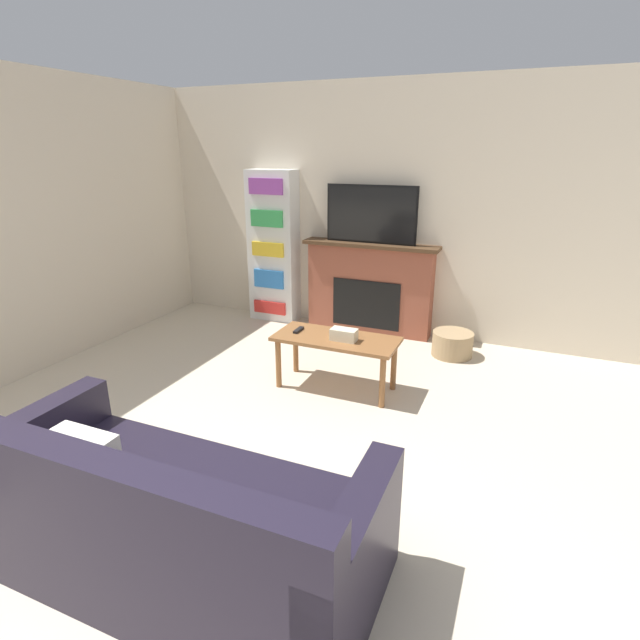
% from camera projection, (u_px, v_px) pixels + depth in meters
% --- Properties ---
extents(wall_back, '(6.42, 0.06, 2.70)m').
position_uv_depth(wall_back, '(389.00, 212.00, 5.45)').
color(wall_back, beige).
rests_on(wall_back, ground_plane).
extents(wall_side, '(0.06, 5.45, 2.70)m').
position_uv_depth(wall_side, '(27.00, 226.00, 4.50)').
color(wall_side, beige).
rests_on(wall_side, ground_plane).
extents(fireplace, '(1.52, 0.28, 1.03)m').
position_uv_depth(fireplace, '(369.00, 287.00, 5.65)').
color(fireplace, brown).
rests_on(fireplace, ground_plane).
extents(tv, '(1.01, 0.03, 0.62)m').
position_uv_depth(tv, '(371.00, 214.00, 5.37)').
color(tv, black).
rests_on(tv, fireplace).
extents(couch, '(2.04, 0.93, 0.86)m').
position_uv_depth(couch, '(170.00, 522.00, 2.44)').
color(couch, black).
rests_on(couch, ground_plane).
extents(coffee_table, '(1.07, 0.47, 0.48)m').
position_uv_depth(coffee_table, '(336.00, 345.00, 4.30)').
color(coffee_table, brown).
rests_on(coffee_table, ground_plane).
extents(tissue_box, '(0.22, 0.12, 0.10)m').
position_uv_depth(tissue_box, '(344.00, 335.00, 4.20)').
color(tissue_box, beige).
rests_on(tissue_box, coffee_table).
extents(remote_control, '(0.04, 0.15, 0.02)m').
position_uv_depth(remote_control, '(299.00, 330.00, 4.42)').
color(remote_control, black).
rests_on(remote_control, coffee_table).
extents(bookshelf, '(0.58, 0.29, 1.79)m').
position_uv_depth(bookshelf, '(273.00, 247.00, 5.95)').
color(bookshelf, white).
rests_on(bookshelf, ground_plane).
extents(storage_basket, '(0.41, 0.41, 0.25)m').
position_uv_depth(storage_basket, '(452.00, 344.00, 5.09)').
color(storage_basket, tan).
rests_on(storage_basket, ground_plane).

